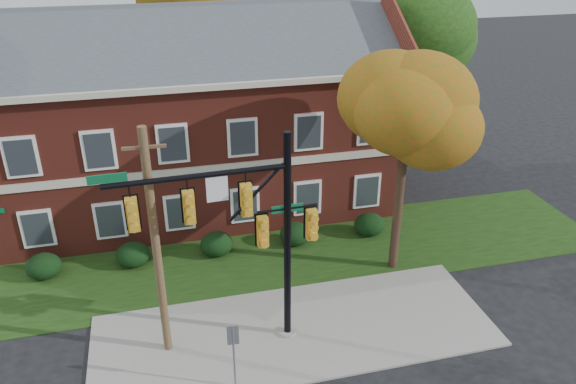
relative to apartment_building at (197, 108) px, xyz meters
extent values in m
plane|color=black|center=(2.00, -11.95, -4.99)|extent=(120.00, 120.00, 0.00)
cube|color=gray|center=(2.00, -10.95, -4.95)|extent=(14.00, 5.00, 0.08)
cube|color=#193811|center=(2.00, -5.95, -4.97)|extent=(30.00, 6.00, 0.04)
cube|color=maroon|center=(0.00, 0.05, -1.49)|extent=(18.00, 8.00, 7.00)
cube|color=beige|center=(0.00, 0.05, 2.13)|extent=(18.80, 8.80, 0.24)
cube|color=beige|center=(0.00, -3.98, -1.49)|extent=(18.00, 0.12, 0.35)
ellipsoid|color=black|center=(-7.00, -5.25, -4.46)|extent=(1.40, 1.26, 1.05)
ellipsoid|color=black|center=(-3.50, -5.25, -4.46)|extent=(1.40, 1.26, 1.05)
ellipsoid|color=black|center=(0.00, -5.25, -4.46)|extent=(1.40, 1.26, 1.05)
ellipsoid|color=black|center=(3.50, -5.25, -4.46)|extent=(1.40, 1.26, 1.05)
ellipsoid|color=black|center=(7.00, -5.25, -4.46)|extent=(1.40, 1.26, 1.05)
cylinder|color=black|center=(7.00, -7.95, -2.11)|extent=(0.36, 0.36, 5.76)
ellipsoid|color=#C24910|center=(7.00, -7.95, 1.49)|extent=(4.25, 4.25, 3.60)
ellipsoid|color=#C24910|center=(7.62, -8.33, 2.09)|extent=(3.50, 3.50, 3.00)
cylinder|color=black|center=(11.00, 1.05, -1.47)|extent=(0.36, 0.36, 7.04)
ellipsoid|color=#123B10|center=(11.00, 1.05, 2.93)|extent=(5.95, 5.95, 5.04)
ellipsoid|color=#123B10|center=(11.88, 0.52, 3.53)|extent=(4.90, 4.90, 4.20)
cylinder|color=black|center=(1.00, 8.05, -1.15)|extent=(0.36, 0.36, 7.68)
ellipsoid|color=#A3470E|center=(1.00, 8.05, 3.65)|extent=(6.46, 6.46, 5.47)
cylinder|color=gray|center=(1.70, -11.02, -4.90)|extent=(0.60, 0.60, 0.17)
cylinder|color=black|center=(1.70, -11.02, -1.21)|extent=(0.25, 0.25, 7.54)
cylinder|color=black|center=(-0.99, -11.12, 1.48)|extent=(5.39, 0.37, 0.17)
cylinder|color=black|center=(1.70, -11.02, 0.02)|extent=(1.94, 0.16, 0.09)
cube|color=gold|center=(-2.93, -11.19, 0.51)|extent=(0.49, 0.34, 1.25)
cube|color=gold|center=(-1.32, -11.13, 0.51)|extent=(0.49, 0.34, 1.25)
cube|color=gold|center=(0.41, -11.07, 0.51)|extent=(0.49, 0.34, 1.25)
cube|color=silver|center=(-0.45, -11.10, 0.99)|extent=(0.65, 0.07, 0.81)
cube|color=#0B5730|center=(-3.47, -11.21, 1.72)|extent=(1.08, 0.08, 0.26)
cube|color=gold|center=(0.89, -11.05, -0.68)|extent=(0.49, 0.34, 1.25)
cube|color=gold|center=(2.51, -10.99, -0.68)|extent=(0.49, 0.34, 1.25)
cube|color=#0B5730|center=(1.70, -11.02, 0.02)|extent=(1.02, 0.08, 0.25)
cylinder|color=#503A25|center=(-2.40, -10.78, -1.00)|extent=(0.27, 0.27, 7.98)
cube|color=#503A25|center=(-2.40, -10.78, 2.37)|extent=(1.24, 0.12, 0.09)
cylinder|color=slate|center=(-0.47, -13.04, -3.77)|extent=(0.07, 0.07, 2.43)
cube|color=slate|center=(-0.47, -13.04, -2.89)|extent=(0.36, 0.07, 0.69)
camera|label=1|loc=(-2.04, -26.00, 8.22)|focal=35.00mm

